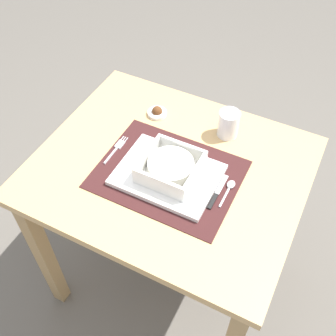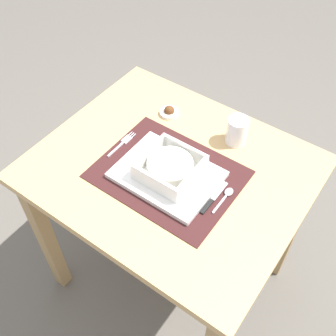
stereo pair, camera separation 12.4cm
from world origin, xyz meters
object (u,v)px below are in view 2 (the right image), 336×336
(porridge_bowl, at_px, (170,168))
(butter_knife, at_px, (212,200))
(spoon, at_px, (227,194))
(condiment_saucer, at_px, (169,112))
(fork, at_px, (123,142))
(dining_table, at_px, (171,190))
(drinking_glass, at_px, (237,132))

(porridge_bowl, xyz_separation_m, butter_knife, (0.15, -0.00, -0.04))
(spoon, height_order, butter_knife, spoon)
(porridge_bowl, distance_m, condiment_saucer, 0.29)
(fork, bearing_deg, butter_knife, -0.96)
(butter_knife, relative_size, condiment_saucer, 2.01)
(dining_table, bearing_deg, butter_knife, -12.94)
(spoon, bearing_deg, dining_table, 178.43)
(butter_knife, bearing_deg, fork, 177.41)
(spoon, distance_m, drinking_glass, 0.24)
(fork, bearing_deg, dining_table, 7.03)
(porridge_bowl, bearing_deg, dining_table, 120.05)
(butter_knife, bearing_deg, dining_table, 169.10)
(porridge_bowl, height_order, fork, porridge_bowl)
(porridge_bowl, distance_m, spoon, 0.19)
(fork, relative_size, drinking_glass, 1.41)
(fork, bearing_deg, porridge_bowl, -3.93)
(condiment_saucer, bearing_deg, spoon, -29.17)
(fork, xyz_separation_m, butter_knife, (0.36, -0.03, 0.00))
(dining_table, height_order, porridge_bowl, porridge_bowl)
(fork, relative_size, spoon, 1.24)
(porridge_bowl, bearing_deg, spoon, 12.62)
(dining_table, bearing_deg, fork, -176.64)
(dining_table, xyz_separation_m, butter_knife, (0.17, -0.04, 0.13))
(porridge_bowl, bearing_deg, drinking_glass, 71.46)
(spoon, bearing_deg, porridge_bowl, -169.25)
(dining_table, relative_size, drinking_glass, 8.91)
(spoon, relative_size, drinking_glass, 1.14)
(fork, bearing_deg, spoon, 5.45)
(dining_table, bearing_deg, condiment_saucer, 127.18)
(butter_knife, bearing_deg, condiment_saucer, 145.93)
(fork, height_order, condiment_saucer, condiment_saucer)
(fork, distance_m, butter_knife, 0.36)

